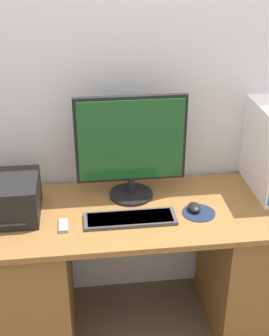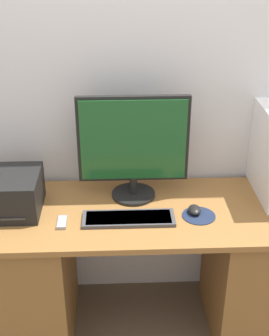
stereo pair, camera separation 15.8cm
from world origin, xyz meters
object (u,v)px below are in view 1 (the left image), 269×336
object	(u,v)px
monitor	(131,145)
printer	(1,199)
keyboard	(130,219)
mouse	(194,207)
remote_control	(63,226)

from	to	relation	value
monitor	printer	xyz separation A→B (m)	(-0.65, -0.12, -0.20)
monitor	keyboard	size ratio (longest dim) A/B	1.25
monitor	mouse	distance (m)	0.45
keyboard	printer	world-z (taller)	printer
monitor	printer	size ratio (longest dim) A/B	1.54
printer	remote_control	bearing A→B (deg)	-25.20
mouse	remote_control	size ratio (longest dim) A/B	0.85
mouse	printer	bearing A→B (deg)	175.48
keyboard	mouse	size ratio (longest dim) A/B	5.12
remote_control	mouse	bearing A→B (deg)	5.67
monitor	printer	bearing A→B (deg)	-169.96
printer	remote_control	size ratio (longest dim) A/B	3.52
keyboard	printer	bearing A→B (deg)	168.87
monitor	remote_control	world-z (taller)	monitor
keyboard	mouse	world-z (taller)	mouse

